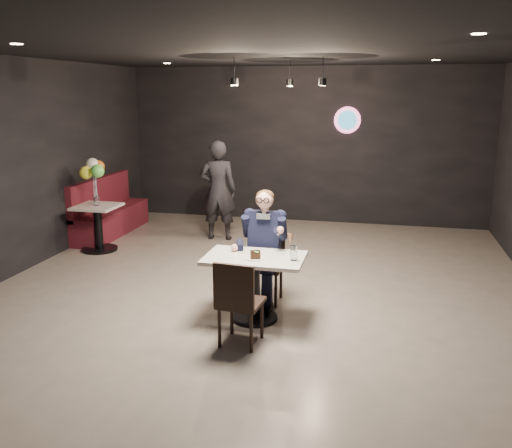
% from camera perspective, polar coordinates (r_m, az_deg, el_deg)
% --- Properties ---
extents(floor, '(9.00, 9.00, 0.00)m').
position_cam_1_polar(floor, '(6.73, -0.50, -8.30)').
color(floor, gray).
rests_on(floor, ground).
extents(wall_sign, '(0.50, 0.06, 0.50)m').
position_cam_1_polar(wall_sign, '(10.56, 9.60, 10.73)').
color(wall_sign, pink).
rests_on(wall_sign, floor).
extents(pendant_lights, '(1.40, 1.20, 0.36)m').
position_cam_1_polar(pendant_lights, '(8.20, 2.87, 16.23)').
color(pendant_lights, black).
rests_on(pendant_lights, floor).
extents(main_table, '(1.10, 0.70, 0.75)m').
position_cam_1_polar(main_table, '(6.14, -0.15, -6.76)').
color(main_table, silver).
rests_on(main_table, floor).
extents(chair_far, '(0.42, 0.46, 0.92)m').
position_cam_1_polar(chair_far, '(6.62, 0.94, -4.44)').
color(chair_far, black).
rests_on(chair_far, floor).
extents(chair_near, '(0.46, 0.50, 0.92)m').
position_cam_1_polar(chair_near, '(5.55, -1.60, -8.10)').
color(chair_near, black).
rests_on(chair_near, floor).
extents(seated_man, '(0.60, 0.80, 1.44)m').
position_cam_1_polar(seated_man, '(6.54, 0.95, -2.28)').
color(seated_man, black).
rests_on(seated_man, floor).
extents(dessert_plate, '(0.22, 0.22, 0.01)m').
position_cam_1_polar(dessert_plate, '(5.93, -0.16, -3.62)').
color(dessert_plate, white).
rests_on(dessert_plate, main_table).
extents(cake_slice, '(0.13, 0.12, 0.07)m').
position_cam_1_polar(cake_slice, '(5.90, -0.06, -3.27)').
color(cake_slice, black).
rests_on(cake_slice, dessert_plate).
extents(mint_leaf, '(0.06, 0.04, 0.01)m').
position_cam_1_polar(mint_leaf, '(5.86, 0.08, -2.95)').
color(mint_leaf, green).
rests_on(mint_leaf, cake_slice).
extents(sundae_glass, '(0.07, 0.07, 0.17)m').
position_cam_1_polar(sundae_glass, '(5.88, 3.97, -3.03)').
color(sundae_glass, silver).
rests_on(sundae_glass, main_table).
extents(wafer_cone, '(0.08, 0.08, 0.13)m').
position_cam_1_polar(wafer_cone, '(5.80, 3.64, -1.59)').
color(wafer_cone, '#C07E4F').
rests_on(wafer_cone, sundae_glass).
extents(booth_bench, '(0.51, 2.05, 1.03)m').
position_cam_1_polar(booth_bench, '(10.11, -15.06, 1.81)').
color(booth_bench, '#470F1A').
rests_on(booth_bench, floor).
extents(side_table, '(0.66, 0.66, 0.82)m').
position_cam_1_polar(side_table, '(9.13, -16.27, -0.18)').
color(side_table, silver).
rests_on(side_table, floor).
extents(balloon_vase, '(0.10, 0.10, 0.14)m').
position_cam_1_polar(balloon_vase, '(9.05, -16.44, 2.34)').
color(balloon_vase, silver).
rests_on(balloon_vase, side_table).
extents(balloon_bunch, '(0.38, 0.38, 0.62)m').
position_cam_1_polar(balloon_bunch, '(8.98, -16.61, 4.78)').
color(balloon_bunch, '#FDFD35').
rests_on(balloon_bunch, balloon_vase).
extents(passerby, '(0.67, 0.48, 1.72)m').
position_cam_1_polar(passerby, '(9.39, -3.99, 3.54)').
color(passerby, black).
rests_on(passerby, floor).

